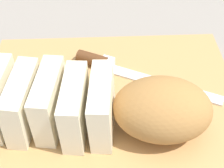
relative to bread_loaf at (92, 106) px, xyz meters
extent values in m
plane|color=gray|center=(-0.03, -0.05, -0.07)|extent=(3.00, 3.00, 0.00)
cube|color=tan|center=(-0.03, -0.05, -0.05)|extent=(0.39, 0.31, 0.02)
ellipsoid|color=#A8753D|center=(-0.09, 0.01, 0.00)|extent=(0.14, 0.11, 0.08)
cube|color=beige|center=(-0.01, 0.00, 0.00)|extent=(0.04, 0.10, 0.08)
cube|color=beige|center=(0.02, 0.00, 0.00)|extent=(0.04, 0.10, 0.08)
cube|color=beige|center=(0.06, -0.01, 0.00)|extent=(0.04, 0.10, 0.08)
cube|color=beige|center=(0.09, -0.01, 0.00)|extent=(0.04, 0.10, 0.08)
cube|color=silver|center=(-0.11, -0.08, -0.04)|extent=(0.18, 0.10, 0.00)
cylinder|color=#593319|center=(0.00, -0.13, -0.03)|extent=(0.06, 0.04, 0.02)
cube|color=silver|center=(-0.02, -0.12, -0.03)|extent=(0.03, 0.03, 0.02)
sphere|color=tan|center=(0.00, -0.09, -0.04)|extent=(0.01, 0.01, 0.01)
sphere|color=tan|center=(-0.04, -0.01, -0.04)|extent=(0.00, 0.00, 0.00)
sphere|color=tan|center=(-0.06, -0.04, -0.04)|extent=(0.01, 0.01, 0.01)
camera|label=1|loc=(-0.02, 0.30, 0.34)|focal=54.42mm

